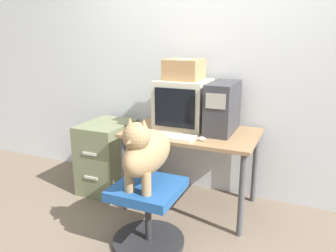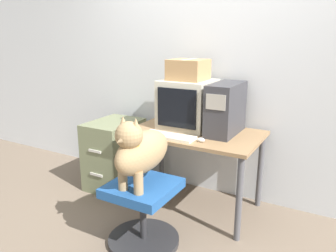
{
  "view_description": "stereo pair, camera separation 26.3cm",
  "coord_description": "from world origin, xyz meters",
  "px_view_note": "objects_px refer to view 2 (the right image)",
  "views": [
    {
      "loc": [
        0.93,
        -2.29,
        1.54
      ],
      "look_at": [
        -0.11,
        0.08,
        0.83
      ],
      "focal_mm": 35.0,
      "sensor_mm": 36.0,
      "label": 1
    },
    {
      "loc": [
        1.16,
        -2.17,
        1.54
      ],
      "look_at": [
        -0.11,
        0.08,
        0.83
      ],
      "focal_mm": 35.0,
      "sensor_mm": 36.0,
      "label": 2
    }
  ],
  "objects_px": {
    "filing_cabinet": "(115,154)",
    "cardboard_box": "(188,70)",
    "crt_monitor": "(188,104)",
    "keyboard": "(169,136)",
    "pc_tower": "(226,109)",
    "office_chair": "(143,211)",
    "dog": "(140,150)"
  },
  "relations": [
    {
      "from": "keyboard",
      "to": "filing_cabinet",
      "type": "xyz_separation_m",
      "value": [
        -0.8,
        0.26,
        -0.39
      ]
    },
    {
      "from": "crt_monitor",
      "to": "keyboard",
      "type": "xyz_separation_m",
      "value": [
        0.01,
        -0.37,
        -0.2
      ]
    },
    {
      "from": "pc_tower",
      "to": "cardboard_box",
      "type": "relative_size",
      "value": 1.55
    },
    {
      "from": "filing_cabinet",
      "to": "keyboard",
      "type": "bearing_deg",
      "value": -17.77
    },
    {
      "from": "pc_tower",
      "to": "cardboard_box",
      "type": "bearing_deg",
      "value": 175.73
    },
    {
      "from": "crt_monitor",
      "to": "office_chair",
      "type": "height_order",
      "value": "crt_monitor"
    },
    {
      "from": "keyboard",
      "to": "filing_cabinet",
      "type": "bearing_deg",
      "value": 162.23
    },
    {
      "from": "dog",
      "to": "pc_tower",
      "type": "bearing_deg",
      "value": 67.54
    },
    {
      "from": "crt_monitor",
      "to": "dog",
      "type": "relative_size",
      "value": 0.77
    },
    {
      "from": "pc_tower",
      "to": "keyboard",
      "type": "xyz_separation_m",
      "value": [
        -0.36,
        -0.35,
        -0.21
      ]
    },
    {
      "from": "crt_monitor",
      "to": "filing_cabinet",
      "type": "bearing_deg",
      "value": -171.36
    },
    {
      "from": "office_chair",
      "to": "cardboard_box",
      "type": "distance_m",
      "value": 1.28
    },
    {
      "from": "cardboard_box",
      "to": "keyboard",
      "type": "bearing_deg",
      "value": -87.82
    },
    {
      "from": "office_chair",
      "to": "pc_tower",
      "type": "bearing_deg",
      "value": 67.08
    },
    {
      "from": "cardboard_box",
      "to": "pc_tower",
      "type": "bearing_deg",
      "value": -4.27
    },
    {
      "from": "pc_tower",
      "to": "cardboard_box",
      "type": "xyz_separation_m",
      "value": [
        -0.38,
        0.03,
        0.31
      ]
    },
    {
      "from": "crt_monitor",
      "to": "filing_cabinet",
      "type": "xyz_separation_m",
      "value": [
        -0.78,
        -0.12,
        -0.59
      ]
    },
    {
      "from": "crt_monitor",
      "to": "pc_tower",
      "type": "relative_size",
      "value": 0.92
    },
    {
      "from": "cardboard_box",
      "to": "filing_cabinet",
      "type": "bearing_deg",
      "value": -171.08
    },
    {
      "from": "office_chair",
      "to": "filing_cabinet",
      "type": "xyz_separation_m",
      "value": [
        -0.82,
        0.7,
        0.08
      ]
    },
    {
      "from": "crt_monitor",
      "to": "dog",
      "type": "height_order",
      "value": "crt_monitor"
    },
    {
      "from": "pc_tower",
      "to": "filing_cabinet",
      "type": "distance_m",
      "value": 1.3
    },
    {
      "from": "dog",
      "to": "filing_cabinet",
      "type": "distance_m",
      "value": 1.16
    },
    {
      "from": "dog",
      "to": "filing_cabinet",
      "type": "relative_size",
      "value": 0.83
    },
    {
      "from": "keyboard",
      "to": "filing_cabinet",
      "type": "height_order",
      "value": "keyboard"
    },
    {
      "from": "filing_cabinet",
      "to": "cardboard_box",
      "type": "bearing_deg",
      "value": 8.92
    },
    {
      "from": "pc_tower",
      "to": "office_chair",
      "type": "relative_size",
      "value": 0.89
    },
    {
      "from": "cardboard_box",
      "to": "office_chair",
      "type": "bearing_deg",
      "value": -87.21
    },
    {
      "from": "pc_tower",
      "to": "dog",
      "type": "xyz_separation_m",
      "value": [
        -0.34,
        -0.81,
        -0.18
      ]
    },
    {
      "from": "keyboard",
      "to": "office_chair",
      "type": "height_order",
      "value": "keyboard"
    },
    {
      "from": "pc_tower",
      "to": "keyboard",
      "type": "relative_size",
      "value": 1.09
    },
    {
      "from": "keyboard",
      "to": "office_chair",
      "type": "relative_size",
      "value": 0.82
    }
  ]
}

